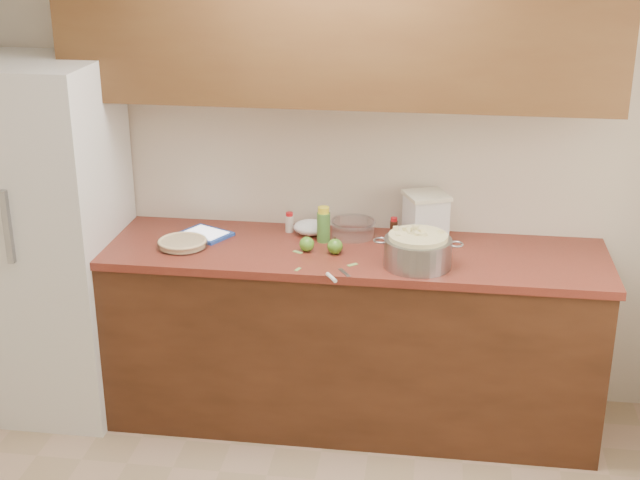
# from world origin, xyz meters

# --- Properties ---
(room_shell) EXTENTS (3.60, 3.60, 3.60)m
(room_shell) POSITION_xyz_m (0.00, 0.00, 1.30)
(room_shell) COLOR tan
(room_shell) RESTS_ON ground
(counter_run) EXTENTS (2.64, 0.68, 0.92)m
(counter_run) POSITION_xyz_m (0.00, 1.48, 0.46)
(counter_run) COLOR #472514
(counter_run) RESTS_ON ground
(upper_cabinets) EXTENTS (2.60, 0.34, 0.70)m
(upper_cabinets) POSITION_xyz_m (0.00, 1.63, 1.95)
(upper_cabinets) COLOR #56371A
(upper_cabinets) RESTS_ON room_shell
(fridge) EXTENTS (0.70, 0.70, 1.80)m
(fridge) POSITION_xyz_m (-1.44, 1.44, 0.90)
(fridge) COLOR silver
(fridge) RESTS_ON ground
(pie) EXTENTS (0.24, 0.24, 0.04)m
(pie) POSITION_xyz_m (-0.72, 1.39, 0.94)
(pie) COLOR silver
(pie) RESTS_ON counter_run
(colander) EXTENTS (0.41, 0.31, 0.15)m
(colander) POSITION_xyz_m (0.42, 1.31, 0.99)
(colander) COLOR gray
(colander) RESTS_ON counter_run
(flour_canister) EXTENTS (0.26, 0.26, 0.24)m
(flour_canister) POSITION_xyz_m (0.44, 1.66, 1.04)
(flour_canister) COLOR silver
(flour_canister) RESTS_ON counter_run
(tablet) EXTENTS (0.29, 0.27, 0.02)m
(tablet) POSITION_xyz_m (-0.65, 1.56, 0.93)
(tablet) COLOR #2144A1
(tablet) RESTS_ON counter_run
(paring_knife) EXTENTS (0.11, 0.17, 0.02)m
(paring_knife) POSITION_xyz_m (0.05, 1.11, 0.93)
(paring_knife) COLOR gray
(paring_knife) RESTS_ON counter_run
(lemon_bottle) EXTENTS (0.07, 0.07, 0.18)m
(lemon_bottle) POSITION_xyz_m (-0.05, 1.57, 1.01)
(lemon_bottle) COLOR #4C8C38
(lemon_bottle) RESTS_ON counter_run
(cinnamon_shaker) EXTENTS (0.04, 0.04, 0.10)m
(cinnamon_shaker) POSITION_xyz_m (-0.24, 1.68, 0.97)
(cinnamon_shaker) COLOR beige
(cinnamon_shaker) RESTS_ON counter_run
(vanilla_bottle) EXTENTS (0.04, 0.04, 0.11)m
(vanilla_bottle) POSITION_xyz_m (0.29, 1.66, 0.97)
(vanilla_bottle) COLOR black
(vanilla_bottle) RESTS_ON counter_run
(mixing_bowl) EXTENTS (0.23, 0.23, 0.08)m
(mixing_bowl) POSITION_xyz_m (0.08, 1.66, 0.97)
(mixing_bowl) COLOR silver
(mixing_bowl) RESTS_ON counter_run
(paper_towel) EXTENTS (0.18, 0.15, 0.07)m
(paper_towel) POSITION_xyz_m (-0.13, 1.65, 0.96)
(paper_towel) COLOR white
(paper_towel) RESTS_ON counter_run
(apple_left) EXTENTS (0.07, 0.07, 0.08)m
(apple_left) POSITION_xyz_m (-0.11, 1.42, 0.96)
(apple_left) COLOR #4F8F24
(apple_left) RESTS_ON counter_run
(apple_center) EXTENTS (0.07, 0.07, 0.09)m
(apple_center) POSITION_xyz_m (0.02, 1.41, 0.96)
(apple_center) COLOR #4F8F24
(apple_center) RESTS_ON counter_run
(peel_a) EXTENTS (0.05, 0.04, 0.00)m
(peel_a) POSITION_xyz_m (-0.15, 1.40, 0.92)
(peel_a) COLOR #8CB859
(peel_a) RESTS_ON counter_run
(peel_b) EXTENTS (0.03, 0.04, 0.00)m
(peel_b) POSITION_xyz_m (-0.12, 1.19, 0.92)
(peel_b) COLOR #8CB859
(peel_b) RESTS_ON counter_run
(peel_c) EXTENTS (0.05, 0.05, 0.00)m
(peel_c) POSITION_xyz_m (0.12, 1.28, 0.92)
(peel_c) COLOR #8CB859
(peel_c) RESTS_ON counter_run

